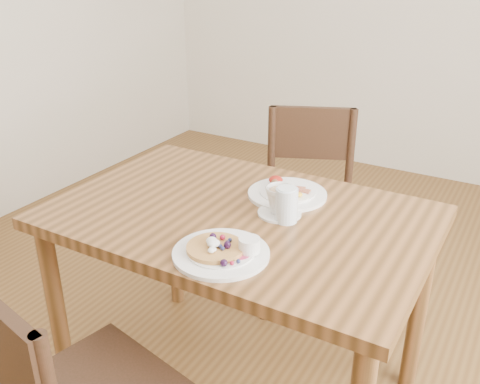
{
  "coord_description": "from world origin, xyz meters",
  "views": [
    {
      "loc": [
        0.77,
        -1.33,
        1.52
      ],
      "look_at": [
        0.0,
        0.0,
        0.82
      ],
      "focal_mm": 40.0,
      "sensor_mm": 36.0,
      "label": 1
    }
  ],
  "objects_px": {
    "dining_table": "(240,238)",
    "breakfast_plate": "(286,192)",
    "teacup_saucer": "(280,202)",
    "pancake_plate": "(223,251)",
    "water_glass": "(286,205)",
    "chair_far": "(309,199)"
  },
  "relations": [
    {
      "from": "pancake_plate",
      "to": "water_glass",
      "type": "height_order",
      "value": "water_glass"
    },
    {
      "from": "chair_far",
      "to": "teacup_saucer",
      "type": "distance_m",
      "value": 0.75
    },
    {
      "from": "dining_table",
      "to": "breakfast_plate",
      "type": "bearing_deg",
      "value": 68.59
    },
    {
      "from": "dining_table",
      "to": "breakfast_plate",
      "type": "xyz_separation_m",
      "value": [
        0.07,
        0.19,
        0.11
      ]
    },
    {
      "from": "dining_table",
      "to": "chair_far",
      "type": "distance_m",
      "value": 0.73
    },
    {
      "from": "dining_table",
      "to": "teacup_saucer",
      "type": "relative_size",
      "value": 8.57
    },
    {
      "from": "dining_table",
      "to": "pancake_plate",
      "type": "bearing_deg",
      "value": -69.87
    },
    {
      "from": "teacup_saucer",
      "to": "water_glass",
      "type": "xyz_separation_m",
      "value": [
        0.04,
        -0.03,
        0.01
      ]
    },
    {
      "from": "dining_table",
      "to": "chair_far",
      "type": "relative_size",
      "value": 1.36
    },
    {
      "from": "breakfast_plate",
      "to": "teacup_saucer",
      "type": "distance_m",
      "value": 0.15
    },
    {
      "from": "pancake_plate",
      "to": "teacup_saucer",
      "type": "height_order",
      "value": "teacup_saucer"
    },
    {
      "from": "water_glass",
      "to": "chair_far",
      "type": "bearing_deg",
      "value": 106.88
    },
    {
      "from": "dining_table",
      "to": "teacup_saucer",
      "type": "xyz_separation_m",
      "value": [
        0.12,
        0.05,
        0.14
      ]
    },
    {
      "from": "dining_table",
      "to": "breakfast_plate",
      "type": "height_order",
      "value": "breakfast_plate"
    },
    {
      "from": "pancake_plate",
      "to": "teacup_saucer",
      "type": "distance_m",
      "value": 0.31
    },
    {
      "from": "teacup_saucer",
      "to": "water_glass",
      "type": "height_order",
      "value": "water_glass"
    },
    {
      "from": "dining_table",
      "to": "pancake_plate",
      "type": "relative_size",
      "value": 4.44
    },
    {
      "from": "dining_table",
      "to": "water_glass",
      "type": "relative_size",
      "value": 11.0
    },
    {
      "from": "pancake_plate",
      "to": "water_glass",
      "type": "xyz_separation_m",
      "value": [
        0.06,
        0.27,
        0.04
      ]
    },
    {
      "from": "chair_far",
      "to": "breakfast_plate",
      "type": "distance_m",
      "value": 0.6
    },
    {
      "from": "breakfast_plate",
      "to": "water_glass",
      "type": "height_order",
      "value": "water_glass"
    },
    {
      "from": "pancake_plate",
      "to": "breakfast_plate",
      "type": "height_order",
      "value": "pancake_plate"
    }
  ]
}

